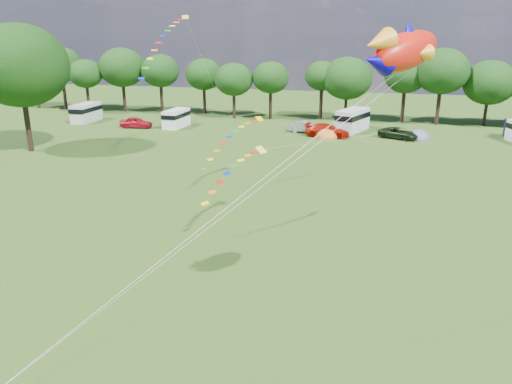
% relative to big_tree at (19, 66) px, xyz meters
% --- Properties ---
extents(ground_plane, '(180.00, 180.00, 0.00)m').
position_rel_big_tree_xyz_m(ground_plane, '(30.00, -28.00, -9.02)').
color(ground_plane, black).
rests_on(ground_plane, ground).
extents(tree_line, '(102.98, 10.98, 10.27)m').
position_rel_big_tree_xyz_m(tree_line, '(35.30, 26.99, -2.67)').
color(tree_line, black).
rests_on(tree_line, ground).
extents(big_tree, '(10.00, 10.00, 13.28)m').
position_rel_big_tree_xyz_m(big_tree, '(0.00, 0.00, 0.00)').
color(big_tree, black).
rests_on(big_tree, ground).
extents(car_a, '(4.50, 2.10, 1.46)m').
position_rel_big_tree_xyz_m(car_a, '(4.99, 14.89, -8.29)').
color(car_a, '#AC1320').
rests_on(car_a, ground).
extents(car_b, '(4.27, 1.85, 1.47)m').
position_rel_big_tree_xyz_m(car_b, '(27.56, 17.20, -8.28)').
color(car_b, gray).
rests_on(car_b, ground).
extents(car_c, '(5.48, 2.93, 1.57)m').
position_rel_big_tree_xyz_m(car_c, '(30.43, 15.04, -8.23)').
color(car_c, '#A31104').
rests_on(car_c, ground).
extents(car_d, '(5.34, 3.96, 1.33)m').
position_rel_big_tree_xyz_m(car_d, '(38.87, 16.04, -8.35)').
color(car_d, black).
rests_on(car_d, ground).
extents(campervan_a, '(2.21, 5.19, 2.54)m').
position_rel_big_tree_xyz_m(campervan_a, '(-4.07, 17.59, -7.65)').
color(campervan_a, '#B6B6B7').
rests_on(campervan_a, ground).
extents(campervan_b, '(2.32, 4.90, 2.34)m').
position_rel_big_tree_xyz_m(campervan_b, '(10.02, 16.69, -7.76)').
color(campervan_b, white).
rests_on(campervan_b, ground).
extents(campervan_c, '(4.31, 6.23, 2.81)m').
position_rel_big_tree_xyz_m(campervan_c, '(33.18, 19.51, -7.51)').
color(campervan_c, silver).
rests_on(campervan_c, ground).
extents(tent_orange, '(3.05, 3.34, 2.39)m').
position_rel_big_tree_xyz_m(tent_orange, '(30.53, 14.65, -9.00)').
color(tent_orange, '#BF611E').
rests_on(tent_orange, ground).
extents(tent_greyblue, '(2.90, 3.17, 2.16)m').
position_rel_big_tree_xyz_m(tent_greyblue, '(41.25, 16.61, -9.00)').
color(tent_greyblue, '#515870').
rests_on(tent_greyblue, ground).
extents(fish_kite, '(3.17, 3.44, 1.99)m').
position_rel_big_tree_xyz_m(fish_kite, '(36.84, -27.21, 2.87)').
color(fish_kite, red).
rests_on(fish_kite, ground).
extents(streamer_kite_a, '(3.39, 5.51, 5.78)m').
position_rel_big_tree_xyz_m(streamer_kite_a, '(16.10, 0.94, 2.86)').
color(streamer_kite_a, gold).
rests_on(streamer_kite_a, ground).
extents(streamer_kite_b, '(4.26, 4.70, 3.80)m').
position_rel_big_tree_xyz_m(streamer_kite_b, '(25.06, -6.43, -4.72)').
color(streamer_kite_b, '#F3C800').
rests_on(streamer_kite_b, ground).
extents(streamer_kite_c, '(3.13, 5.04, 2.83)m').
position_rel_big_tree_xyz_m(streamer_kite_c, '(27.83, -15.68, -4.82)').
color(streamer_kite_c, '#EBF435').
rests_on(streamer_kite_c, ground).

